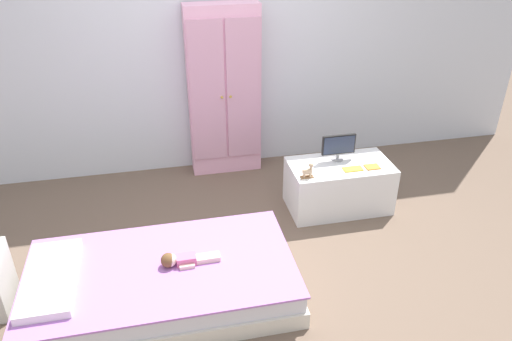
{
  "coord_description": "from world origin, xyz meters",
  "views": [
    {
      "loc": [
        -0.56,
        -2.84,
        2.38
      ],
      "look_at": [
        0.12,
        0.32,
        0.56
      ],
      "focal_mm": 34.28,
      "sensor_mm": 36.0,
      "label": 1
    }
  ],
  "objects": [
    {
      "name": "bed",
      "position": [
        -0.65,
        -0.28,
        0.13
      ],
      "size": [
        1.76,
        0.97,
        0.26
      ],
      "color": "silver",
      "rests_on": "ground_plane"
    },
    {
      "name": "ground_plane",
      "position": [
        0.0,
        0.0,
        -0.01
      ],
      "size": [
        10.0,
        10.0,
        0.02
      ],
      "primitive_type": "cube",
      "color": "brown"
    },
    {
      "name": "book_yellow",
      "position": [
        0.96,
        0.42,
        0.43
      ],
      "size": [
        0.16,
        0.08,
        0.01
      ],
      "primitive_type": "cube",
      "color": "gold",
      "rests_on": "tv_stand"
    },
    {
      "name": "doll",
      "position": [
        -0.52,
        -0.28,
        0.3
      ],
      "size": [
        0.39,
        0.13,
        0.1
      ],
      "color": "#D6668E",
      "rests_on": "bed"
    },
    {
      "name": "book_orange",
      "position": [
        1.13,
        0.42,
        0.43
      ],
      "size": [
        0.12,
        0.09,
        0.01
      ],
      "primitive_type": "cube",
      "color": "orange",
      "rests_on": "tv_stand"
    },
    {
      "name": "pillow",
      "position": [
        -1.33,
        -0.28,
        0.29
      ],
      "size": [
        0.32,
        0.7,
        0.06
      ],
      "primitive_type": "cube",
      "color": "white",
      "rests_on": "bed"
    },
    {
      "name": "back_wall",
      "position": [
        0.0,
        1.57,
        1.35
      ],
      "size": [
        6.4,
        0.05,
        2.7
      ],
      "primitive_type": "cube",
      "color": "silver",
      "rests_on": "ground_plane"
    },
    {
      "name": "wardrobe",
      "position": [
        0.06,
        1.42,
        0.8
      ],
      "size": [
        0.66,
        0.24,
        1.6
      ],
      "color": "#EFADCC",
      "rests_on": "ground_plane"
    },
    {
      "name": "tv_stand",
      "position": [
        0.9,
        0.52,
        0.21
      ],
      "size": [
        0.86,
        0.47,
        0.42
      ],
      "primitive_type": "cube",
      "color": "white",
      "rests_on": "ground_plane"
    },
    {
      "name": "rocking_horse_toy",
      "position": [
        0.56,
        0.37,
        0.48
      ],
      "size": [
        0.11,
        0.04,
        0.13
      ],
      "color": "#8E6642",
      "rests_on": "tv_stand"
    },
    {
      "name": "tv_monitor",
      "position": [
        0.9,
        0.6,
        0.56
      ],
      "size": [
        0.29,
        0.1,
        0.23
      ],
      "color": "#99999E",
      "rests_on": "tv_stand"
    }
  ]
}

